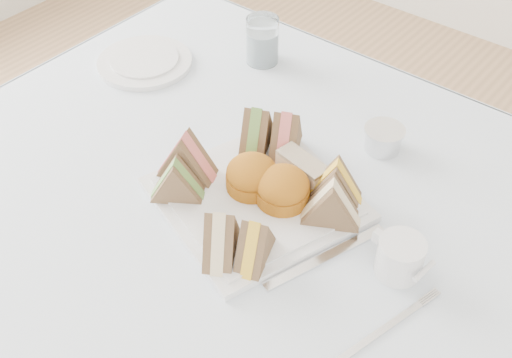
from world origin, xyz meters
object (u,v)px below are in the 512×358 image
Objects in this scene: table at (215,329)px; water_glass at (262,40)px; creamer_jug at (400,257)px; serving_plate at (256,199)px.

water_glass is (-0.17, 0.36, 0.42)m from table.
creamer_jug is at bearing -31.89° from water_glass.
creamer_jug reaches higher than table.
table is at bearing -64.81° from water_glass.
serving_plate is 4.15× the size of creamer_jug.
creamer_jug is at bearing 11.02° from table.
table is 0.58m from water_glass.
serving_plate is at bearing -168.87° from creamer_jug.
creamer_jug is (0.49, -0.30, -0.02)m from water_glass.
table is 3.25× the size of serving_plate.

